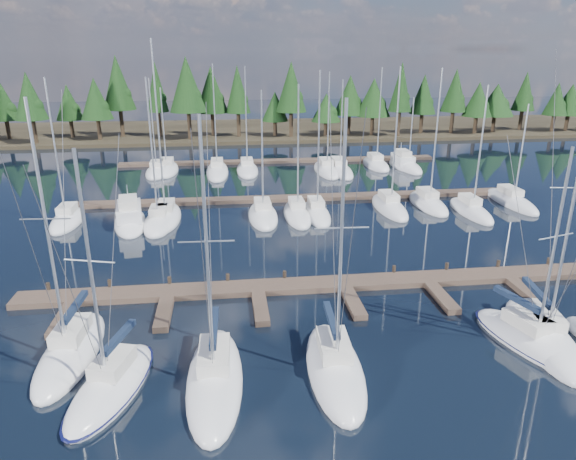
{
  "coord_description": "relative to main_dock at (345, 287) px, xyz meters",
  "views": [
    {
      "loc": [
        -7.77,
        -13.92,
        15.67
      ],
      "look_at": [
        -3.39,
        22.0,
        2.9
      ],
      "focal_mm": 32.0,
      "sensor_mm": 36.0,
      "label": 1
    }
  ],
  "objects": [
    {
      "name": "back_docks",
      "position": [
        0.0,
        32.23,
        -0.0
      ],
      "size": [
        50.0,
        21.8,
        0.4
      ],
      "color": "#4E3D30",
      "rests_on": "ground"
    },
    {
      "name": "front_sailboat_4",
      "position": [
        8.72,
        -8.11,
        0.07
      ],
      "size": [
        4.99,
        8.55,
        12.05
      ],
      "color": "silver",
      "rests_on": "ground"
    },
    {
      "name": "front_sailboat_5",
      "position": [
        9.73,
        -7.71,
        0.1
      ],
      "size": [
        4.34,
        9.51,
        16.52
      ],
      "color": "silver",
      "rests_on": "ground"
    },
    {
      "name": "front_sailboat_1",
      "position": [
        -13.74,
        -9.49,
        0.08
      ],
      "size": [
        4.75,
        8.15,
        12.73
      ],
      "color": "silver",
      "rests_on": "ground"
    },
    {
      "name": "motor_yacht_left",
      "position": [
        -17.05,
        16.27,
        0.28
      ],
      "size": [
        4.3,
        9.17,
        4.4
      ],
      "color": "silver",
      "rests_on": "ground"
    },
    {
      "name": "front_sailboat_2",
      "position": [
        -8.77,
        -9.48,
        0.08
      ],
      "size": [
        3.01,
        9.42,
        14.03
      ],
      "color": "silver",
      "rests_on": "ground"
    },
    {
      "name": "tree_line",
      "position": [
        -1.09,
        62.8,
        7.44
      ],
      "size": [
        185.33,
        11.82,
        14.21
      ],
      "color": "black",
      "rests_on": "far_shore"
    },
    {
      "name": "ground",
      "position": [
        0.0,
        12.64,
        -0.2
      ],
      "size": [
        260.0,
        260.0,
        0.0
      ],
      "primitive_type": "plane",
      "color": "black",
      "rests_on": "ground"
    },
    {
      "name": "front_sailboat_3",
      "position": [
        -2.67,
        -9.32,
        0.09
      ],
      "size": [
        3.16,
        8.8,
        14.58
      ],
      "color": "silver",
      "rests_on": "ground"
    },
    {
      "name": "far_shore",
      "position": [
        0.0,
        72.64,
        0.1
      ],
      "size": [
        220.0,
        30.0,
        0.6
      ],
      "primitive_type": "cube",
      "color": "#31291B",
      "rests_on": "ground"
    },
    {
      "name": "main_dock",
      "position": [
        0.0,
        0.0,
        0.0
      ],
      "size": [
        44.0,
        6.13,
        0.9
      ],
      "color": "#4E3D30",
      "rests_on": "ground"
    },
    {
      "name": "back_sailboat_rows",
      "position": [
        0.41,
        26.96,
        0.06
      ],
      "size": [
        48.13,
        31.54,
        17.38
      ],
      "color": "silver",
      "rests_on": "ground"
    },
    {
      "name": "motor_yacht_right",
      "position": [
        16.82,
        37.57,
        0.24
      ],
      "size": [
        2.68,
        7.97,
        3.97
      ],
      "color": "silver",
      "rests_on": "ground"
    },
    {
      "name": "front_sailboat_0",
      "position": [
        -16.5,
        -6.17,
        0.09
      ],
      "size": [
        3.22,
        8.72,
        14.49
      ],
      "color": "silver",
      "rests_on": "ground"
    }
  ]
}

